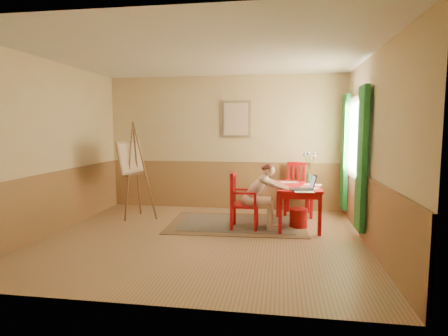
% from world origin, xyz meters
% --- Properties ---
extents(room, '(5.04, 4.54, 2.84)m').
position_xyz_m(room, '(0.00, 0.00, 1.40)').
color(room, tan).
rests_on(room, ground).
extents(wainscot, '(5.00, 4.50, 1.00)m').
position_xyz_m(wainscot, '(0.00, 0.80, 0.50)').
color(wainscot, '#A37646').
rests_on(wainscot, room).
extents(window, '(0.12, 2.01, 2.20)m').
position_xyz_m(window, '(2.42, 1.10, 1.35)').
color(window, white).
rests_on(window, room).
extents(wall_portrait, '(0.60, 0.05, 0.76)m').
position_xyz_m(wall_portrait, '(0.25, 2.20, 1.90)').
color(wall_portrait, '#997B5A').
rests_on(wall_portrait, room).
extents(rug, '(2.47, 1.71, 0.02)m').
position_xyz_m(rug, '(0.42, 0.92, 0.01)').
color(rug, '#8C7251').
rests_on(rug, room).
extents(table, '(0.77, 1.23, 0.72)m').
position_xyz_m(table, '(1.48, 0.95, 0.63)').
color(table, red).
rests_on(table, room).
extents(chair_left, '(0.45, 0.43, 0.97)m').
position_xyz_m(chair_left, '(0.54, 0.63, 0.48)').
color(chair_left, red).
rests_on(chair_left, room).
extents(chair_back, '(0.51, 0.53, 1.03)m').
position_xyz_m(chair_back, '(1.52, 1.89, 0.51)').
color(chair_back, red).
rests_on(chair_back, room).
extents(figure, '(0.83, 0.36, 1.13)m').
position_xyz_m(figure, '(0.85, 0.62, 0.62)').
color(figure, '#D7AB90').
rests_on(figure, room).
extents(laptop, '(0.43, 0.29, 0.25)m').
position_xyz_m(laptop, '(1.58, 0.53, 0.77)').
color(laptop, '#1E2338').
rests_on(laptop, table).
extents(papers, '(0.74, 1.25, 0.00)m').
position_xyz_m(papers, '(1.58, 0.85, 0.72)').
color(papers, white).
rests_on(papers, table).
extents(vase, '(0.26, 0.28, 0.57)m').
position_xyz_m(vase, '(1.70, 1.37, 0.98)').
color(vase, '#3F724C').
rests_on(vase, table).
extents(wastebasket, '(0.35, 0.35, 0.33)m').
position_xyz_m(wastebasket, '(1.50, 0.86, 0.16)').
color(wastebasket, red).
rests_on(wastebasket, room).
extents(easel, '(0.66, 0.82, 1.84)m').
position_xyz_m(easel, '(-1.60, 1.11, 1.09)').
color(easel, brown).
rests_on(easel, room).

